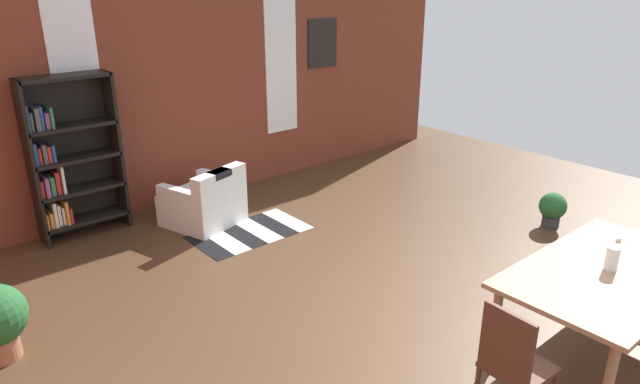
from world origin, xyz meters
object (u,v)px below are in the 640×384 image
potted_plant_corner (553,208)px  dining_table (607,278)px  vase_on_table (612,258)px  armchair_white (205,203)px  bookshelf_tall (68,160)px  dining_chair_head_left (513,364)px

potted_plant_corner → dining_table: bearing=-143.7°
vase_on_table → armchair_white: size_ratio=0.19×
bookshelf_tall → armchair_white: bookshelf_tall is taller
dining_table → vase_on_table: vase_on_table is taller
vase_on_table → dining_chair_head_left: dining_chair_head_left is taller
bookshelf_tall → dining_table: bearing=-63.9°
bookshelf_tall → armchair_white: (1.32, -0.70, -0.66)m
dining_chair_head_left → bookshelf_tall: (-1.18, 5.06, 0.43)m
dining_table → dining_chair_head_left: dining_chair_head_left is taller
dining_table → vase_on_table: bearing=-0.0°
vase_on_table → armchair_white: bearing=105.1°
bookshelf_tall → armchair_white: 1.64m
dining_table → armchair_white: size_ratio=1.88×
vase_on_table → dining_table: bearing=180.0°
vase_on_table → bookshelf_tall: size_ratio=0.10×
dining_table → vase_on_table: (0.02, -0.00, 0.17)m
vase_on_table → dining_chair_head_left: size_ratio=0.20×
armchair_white → potted_plant_corner: size_ratio=2.26×
vase_on_table → dining_chair_head_left: 1.36m
dining_chair_head_left → armchair_white: 4.37m
armchair_white → potted_plant_corner: armchair_white is taller
dining_table → armchair_white: (-1.16, 4.37, -0.40)m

